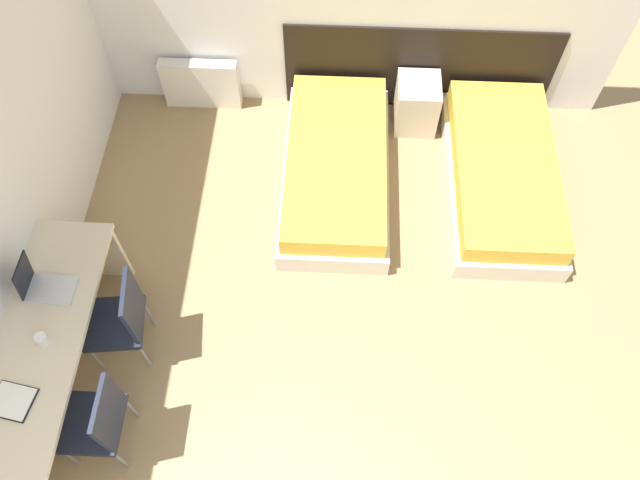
% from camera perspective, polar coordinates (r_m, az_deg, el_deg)
% --- Properties ---
extents(headboard_panel, '(2.51, 0.03, 0.93)m').
position_cam_1_polar(headboard_panel, '(6.13, 9.01, 15.16)').
color(headboard_panel, black).
rests_on(headboard_panel, ground_plane).
extents(bed_near_window, '(0.94, 1.93, 0.41)m').
position_cam_1_polar(bed_near_window, '(5.61, 1.48, 6.60)').
color(bed_near_window, beige).
rests_on(bed_near_window, ground_plane).
extents(bed_near_door, '(0.94, 1.93, 0.41)m').
position_cam_1_polar(bed_near_door, '(5.79, 16.27, 5.79)').
color(bed_near_door, beige).
rests_on(bed_near_door, ground_plane).
extents(nightstand, '(0.39, 0.41, 0.51)m').
position_cam_1_polar(nightstand, '(6.10, 8.82, 12.19)').
color(nightstand, beige).
rests_on(nightstand, ground_plane).
extents(radiator, '(0.74, 0.12, 0.53)m').
position_cam_1_polar(radiator, '(6.32, -10.81, 13.84)').
color(radiator, silver).
rests_on(radiator, ground_plane).
extents(desk, '(0.58, 2.04, 0.75)m').
position_cam_1_polar(desk, '(4.68, -23.90, -10.07)').
color(desk, beige).
rests_on(desk, ground_plane).
extents(chair_near_laptop, '(0.46, 0.46, 0.94)m').
position_cam_1_polar(chair_near_laptop, '(4.72, -17.70, -6.83)').
color(chair_near_laptop, black).
rests_on(chair_near_laptop, ground_plane).
extents(chair_near_notebook, '(0.42, 0.42, 0.94)m').
position_cam_1_polar(chair_near_notebook, '(4.49, -19.67, -15.28)').
color(chair_near_notebook, black).
rests_on(chair_near_notebook, ground_plane).
extents(laptop, '(0.34, 0.24, 0.34)m').
position_cam_1_polar(laptop, '(4.67, -24.08, -3.73)').
color(laptop, silver).
rests_on(laptop, desk).
extents(open_notebook, '(0.30, 0.27, 0.02)m').
position_cam_1_polar(open_notebook, '(4.46, -26.32, -13.07)').
color(open_notebook, black).
rests_on(open_notebook, desk).
extents(mug, '(0.08, 0.08, 0.09)m').
position_cam_1_polar(mug, '(4.51, -24.06, -8.30)').
color(mug, white).
rests_on(mug, desk).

